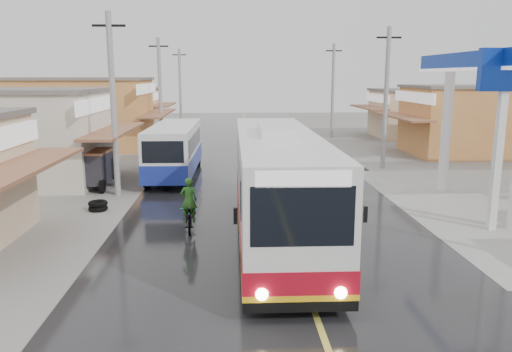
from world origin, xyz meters
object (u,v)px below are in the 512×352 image
(coach_bus, at_px, (277,184))
(tyre_stack, at_px, (98,206))
(cyclist, at_px, (190,213))
(tricycle_near, at_px, (94,167))
(second_bus, at_px, (175,149))

(coach_bus, height_order, tyre_stack, coach_bus)
(cyclist, height_order, tricycle_near, cyclist)
(tyre_stack, bearing_deg, cyclist, -36.68)
(coach_bus, xyz_separation_m, second_bus, (-4.49, 10.60, -0.34))
(coach_bus, xyz_separation_m, cyclist, (-2.94, 0.86, -1.18))
(tricycle_near, bearing_deg, coach_bus, -39.70)
(second_bus, bearing_deg, cyclist, -79.98)
(second_bus, bearing_deg, tricycle_near, -140.57)
(tricycle_near, xyz_separation_m, tyre_stack, (1.17, -4.04, -0.87))
(coach_bus, distance_m, tyre_stack, 7.97)
(tricycle_near, bearing_deg, second_bus, 42.98)
(cyclist, relative_size, tyre_stack, 2.51)
(second_bus, distance_m, tricycle_near, 4.51)
(coach_bus, xyz_separation_m, tyre_stack, (-6.84, 3.76, -1.62))
(tyre_stack, bearing_deg, tricycle_near, 106.14)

